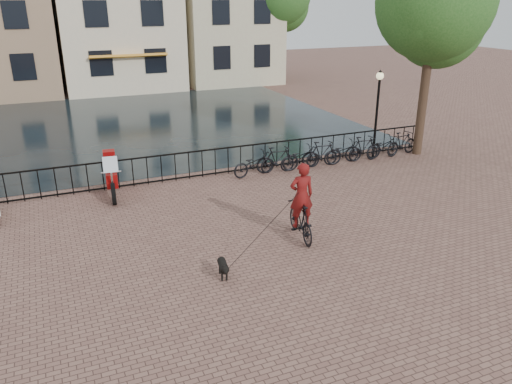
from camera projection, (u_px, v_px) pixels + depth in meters
name	position (u px, v px, depth m)	size (l,w,h in m)	color
ground	(307.00, 284.00, 11.44)	(100.00, 100.00, 0.00)	brown
canal_water	(150.00, 122.00, 26.27)	(20.00, 20.00, 0.00)	black
railing	(202.00, 164.00, 18.12)	(20.00, 0.05, 1.02)	black
canal_house_mid	(113.00, 1.00, 35.19)	(8.00, 9.50, 11.80)	beige
tree_near_right	(435.00, 2.00, 18.88)	(4.48, 4.48, 8.24)	black
lamp_post	(378.00, 100.00, 19.71)	(0.30, 0.30, 3.45)	black
cyclist	(301.00, 206.00, 13.32)	(0.86, 1.89, 2.51)	black
dog	(223.00, 268.00, 11.66)	(0.36, 0.76, 0.49)	black
motorcycle	(111.00, 171.00, 16.36)	(0.77, 2.35, 1.65)	#940A0A
parked_bike_0	(254.00, 164.00, 18.28)	(0.60, 1.72, 0.90)	black
parked_bike_1	(278.00, 160.00, 18.60)	(0.47, 1.66, 1.00)	black
parked_bike_2	(300.00, 158.00, 18.97)	(0.60, 1.72, 0.90)	black
parked_bike_3	(322.00, 154.00, 19.30)	(0.47, 1.66, 1.00)	black
parked_bike_4	(343.00, 152.00, 19.66)	(0.60, 1.72, 0.90)	black
parked_bike_5	(363.00, 148.00, 19.99)	(0.47, 1.66, 1.00)	black
parked_bike_6	(383.00, 147.00, 20.35)	(0.60, 1.72, 0.90)	black
parked_bike_7	(402.00, 143.00, 20.68)	(0.47, 1.66, 1.00)	black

